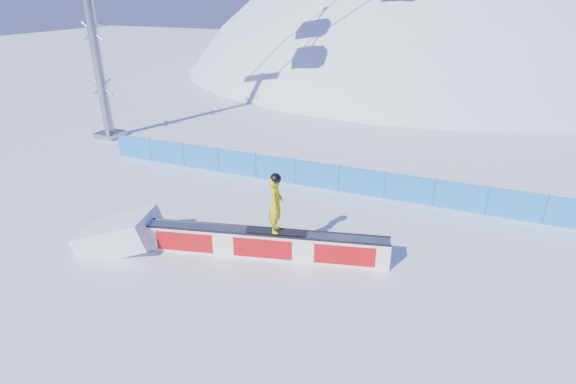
% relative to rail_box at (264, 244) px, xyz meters
% --- Properties ---
extents(ground, '(160.00, 160.00, 0.00)m').
position_rel_rail_box_xyz_m(ground, '(-0.24, 1.56, -0.48)').
color(ground, white).
rests_on(ground, ground).
extents(snow_hill, '(64.00, 64.00, 64.00)m').
position_rel_rail_box_xyz_m(snow_hill, '(-0.24, 43.56, -18.48)').
color(snow_hill, white).
rests_on(snow_hill, ground).
extents(safety_fence, '(22.05, 0.05, 1.30)m').
position_rel_rail_box_xyz_m(safety_fence, '(-0.24, 6.06, 0.12)').
color(safety_fence, blue).
rests_on(safety_fence, ground).
extents(rail_box, '(8.05, 2.43, 0.98)m').
position_rel_rail_box_xyz_m(rail_box, '(0.00, 0.00, 0.00)').
color(rail_box, white).
rests_on(rail_box, ground).
extents(snow_ramp, '(3.08, 2.31, 1.72)m').
position_rel_rail_box_xyz_m(snow_ramp, '(-4.95, -1.17, -0.48)').
color(snow_ramp, white).
rests_on(snow_ramp, ground).
extents(snowboarder, '(1.97, 0.79, 2.03)m').
position_rel_rail_box_xyz_m(snowboarder, '(0.41, 0.10, 1.49)').
color(snowboarder, black).
rests_on(snowboarder, rail_box).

